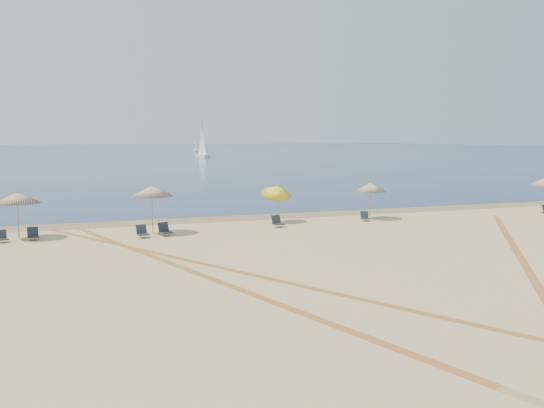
{
  "coord_description": "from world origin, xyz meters",
  "views": [
    {
      "loc": [
        -10.84,
        -11.1,
        5.19
      ],
      "look_at": [
        0.0,
        20.0,
        1.3
      ],
      "focal_mm": 37.49,
      "sensor_mm": 36.0,
      "label": 1
    }
  ],
  "objects_px": {
    "sailboat_1": "(202,146)",
    "chair_4": "(165,230)",
    "chair_3": "(142,232)",
    "chair_6": "(365,217)",
    "umbrella_2": "(152,191)",
    "umbrella_4": "(370,187)",
    "sailboat_2": "(195,146)",
    "chair_1": "(2,237)",
    "chair_2": "(33,234)",
    "chair_5": "(277,222)",
    "umbrella_3": "(277,190)",
    "umbrella_1": "(17,198)"
  },
  "relations": [
    {
      "from": "sailboat_1",
      "to": "chair_4",
      "type": "bearing_deg",
      "value": -115.09
    },
    {
      "from": "umbrella_3",
      "to": "chair_5",
      "type": "height_order",
      "value": "umbrella_3"
    },
    {
      "from": "umbrella_2",
      "to": "sailboat_1",
      "type": "height_order",
      "value": "sailboat_1"
    },
    {
      "from": "umbrella_2",
      "to": "chair_1",
      "type": "height_order",
      "value": "umbrella_2"
    },
    {
      "from": "umbrella_1",
      "to": "chair_5",
      "type": "height_order",
      "value": "umbrella_1"
    },
    {
      "from": "umbrella_2",
      "to": "chair_1",
      "type": "xyz_separation_m",
      "value": [
        -7.4,
        0.02,
        -2.05
      ]
    },
    {
      "from": "umbrella_2",
      "to": "chair_2",
      "type": "relative_size",
      "value": 3.94
    },
    {
      "from": "umbrella_1",
      "to": "chair_4",
      "type": "relative_size",
      "value": 2.97
    },
    {
      "from": "umbrella_3",
      "to": "sailboat_1",
      "type": "bearing_deg",
      "value": 79.93
    },
    {
      "from": "umbrella_4",
      "to": "sailboat_1",
      "type": "relative_size",
      "value": 0.26
    },
    {
      "from": "umbrella_2",
      "to": "chair_3",
      "type": "distance_m",
      "value": 2.32
    },
    {
      "from": "chair_2",
      "to": "sailboat_2",
      "type": "relative_size",
      "value": 0.1
    },
    {
      "from": "sailboat_2",
      "to": "chair_2",
      "type": "bearing_deg",
      "value": -98.54
    },
    {
      "from": "chair_6",
      "to": "sailboat_2",
      "type": "bearing_deg",
      "value": 94.02
    },
    {
      "from": "chair_6",
      "to": "chair_5",
      "type": "bearing_deg",
      "value": -163.06
    },
    {
      "from": "umbrella_4",
      "to": "chair_5",
      "type": "bearing_deg",
      "value": -171.17
    },
    {
      "from": "umbrella_2",
      "to": "chair_5",
      "type": "relative_size",
      "value": 3.51
    },
    {
      "from": "umbrella_1",
      "to": "umbrella_2",
      "type": "relative_size",
      "value": 0.93
    },
    {
      "from": "chair_3",
      "to": "chair_4",
      "type": "relative_size",
      "value": 0.91
    },
    {
      "from": "chair_1",
      "to": "chair_4",
      "type": "relative_size",
      "value": 0.86
    },
    {
      "from": "umbrella_4",
      "to": "sailboat_1",
      "type": "distance_m",
      "value": 117.06
    },
    {
      "from": "umbrella_2",
      "to": "umbrella_4",
      "type": "height_order",
      "value": "umbrella_2"
    },
    {
      "from": "umbrella_1",
      "to": "chair_3",
      "type": "bearing_deg",
      "value": -15.01
    },
    {
      "from": "umbrella_2",
      "to": "chair_6",
      "type": "height_order",
      "value": "umbrella_2"
    },
    {
      "from": "chair_6",
      "to": "sailboat_1",
      "type": "xyz_separation_m",
      "value": [
        15.07,
        116.69,
        2.54
      ]
    },
    {
      "from": "chair_4",
      "to": "sailboat_1",
      "type": "xyz_separation_m",
      "value": [
        27.66,
        117.97,
        2.5
      ]
    },
    {
      "from": "chair_1",
      "to": "chair_3",
      "type": "distance_m",
      "value": 6.81
    },
    {
      "from": "umbrella_1",
      "to": "umbrella_4",
      "type": "distance_m",
      "value": 20.43
    },
    {
      "from": "chair_2",
      "to": "sailboat_1",
      "type": "bearing_deg",
      "value": 67.91
    },
    {
      "from": "chair_4",
      "to": "sailboat_1",
      "type": "distance_m",
      "value": 121.2
    },
    {
      "from": "chair_2",
      "to": "sailboat_1",
      "type": "relative_size",
      "value": 0.07
    },
    {
      "from": "umbrella_2",
      "to": "sailboat_2",
      "type": "xyz_separation_m",
      "value": [
        38.19,
        175.37,
        -0.3
      ]
    },
    {
      "from": "umbrella_1",
      "to": "chair_4",
      "type": "height_order",
      "value": "umbrella_1"
    },
    {
      "from": "umbrella_2",
      "to": "chair_6",
      "type": "relative_size",
      "value": 3.99
    },
    {
      "from": "umbrella_2",
      "to": "sailboat_1",
      "type": "xyz_separation_m",
      "value": [
        28.19,
        117.25,
        0.48
      ]
    },
    {
      "from": "chair_3",
      "to": "sailboat_2",
      "type": "bearing_deg",
      "value": 64.23
    },
    {
      "from": "umbrella_3",
      "to": "chair_1",
      "type": "bearing_deg",
      "value": -173.97
    },
    {
      "from": "sailboat_1",
      "to": "sailboat_2",
      "type": "xyz_separation_m",
      "value": [
        10.01,
        58.11,
        -0.78
      ]
    },
    {
      "from": "umbrella_4",
      "to": "chair_6",
      "type": "relative_size",
      "value": 3.57
    },
    {
      "from": "chair_2",
      "to": "umbrella_4",
      "type": "bearing_deg",
      "value": -3.4
    },
    {
      "from": "umbrella_1",
      "to": "chair_5",
      "type": "distance_m",
      "value": 13.95
    },
    {
      "from": "sailboat_2",
      "to": "sailboat_1",
      "type": "bearing_deg",
      "value": -94.15
    },
    {
      "from": "chair_4",
      "to": "umbrella_2",
      "type": "bearing_deg",
      "value": 108.01
    },
    {
      "from": "chair_4",
      "to": "umbrella_1",
      "type": "bearing_deg",
      "value": 150.36
    },
    {
      "from": "sailboat_1",
      "to": "chair_1",
      "type": "bearing_deg",
      "value": -118.78
    },
    {
      "from": "chair_3",
      "to": "chair_6",
      "type": "xyz_separation_m",
      "value": [
        13.77,
        1.46,
        -0.03
      ]
    },
    {
      "from": "umbrella_3",
      "to": "chair_5",
      "type": "xyz_separation_m",
      "value": [
        -0.51,
        -1.55,
        -1.7
      ]
    },
    {
      "from": "umbrella_1",
      "to": "umbrella_2",
      "type": "height_order",
      "value": "umbrella_2"
    },
    {
      "from": "umbrella_2",
      "to": "sailboat_2",
      "type": "relative_size",
      "value": 0.4
    },
    {
      "from": "umbrella_2",
      "to": "umbrella_3",
      "type": "bearing_deg",
      "value": 11.88
    }
  ]
}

